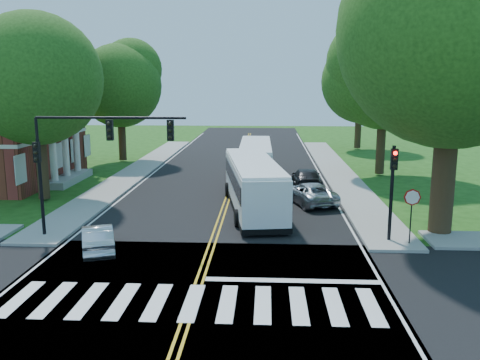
# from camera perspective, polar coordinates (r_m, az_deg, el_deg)

# --- Properties ---
(ground) EXTENTS (140.00, 140.00, 0.00)m
(ground) POSITION_cam_1_polar(r_m,az_deg,el_deg) (18.24, -5.16, -12.91)
(ground) COLOR #1A4511
(ground) RESTS_ON ground
(road) EXTENTS (14.00, 96.00, 0.01)m
(road) POSITION_cam_1_polar(r_m,az_deg,el_deg) (35.36, -1.05, -1.05)
(road) COLOR black
(road) RESTS_ON ground
(cross_road) EXTENTS (60.00, 12.00, 0.01)m
(cross_road) POSITION_cam_1_polar(r_m,az_deg,el_deg) (18.24, -5.16, -12.89)
(cross_road) COLOR black
(cross_road) RESTS_ON ground
(center_line) EXTENTS (0.36, 70.00, 0.01)m
(center_line) POSITION_cam_1_polar(r_m,az_deg,el_deg) (39.27, -0.63, 0.18)
(center_line) COLOR gold
(center_line) RESTS_ON road
(edge_line_w) EXTENTS (0.12, 70.00, 0.01)m
(edge_line_w) POSITION_cam_1_polar(r_m,az_deg,el_deg) (40.28, -10.33, 0.27)
(edge_line_w) COLOR silver
(edge_line_w) RESTS_ON road
(edge_line_e) EXTENTS (0.12, 70.00, 0.01)m
(edge_line_e) POSITION_cam_1_polar(r_m,az_deg,el_deg) (39.43, 9.28, 0.08)
(edge_line_e) COLOR silver
(edge_line_e) RESTS_ON road
(crosswalk) EXTENTS (12.60, 3.00, 0.01)m
(crosswalk) POSITION_cam_1_polar(r_m,az_deg,el_deg) (17.78, -5.39, -13.51)
(crosswalk) COLOR silver
(crosswalk) RESTS_ON road
(stop_bar) EXTENTS (6.60, 0.40, 0.01)m
(stop_bar) POSITION_cam_1_polar(r_m,az_deg,el_deg) (19.56, 5.93, -11.17)
(stop_bar) COLOR silver
(stop_bar) RESTS_ON road
(sidewalk_nw) EXTENTS (2.60, 40.00, 0.15)m
(sidewalk_nw) POSITION_cam_1_polar(r_m,az_deg,el_deg) (43.49, -11.36, 1.10)
(sidewalk_nw) COLOR gray
(sidewalk_nw) RESTS_ON ground
(sidewalk_ne) EXTENTS (2.60, 40.00, 0.15)m
(sidewalk_ne) POSITION_cam_1_polar(r_m,az_deg,el_deg) (42.53, 10.86, 0.90)
(sidewalk_ne) COLOR gray
(sidewalk_ne) RESTS_ON ground
(tree_ne_big) EXTENTS (10.80, 10.80, 14.91)m
(tree_ne_big) POSITION_cam_1_polar(r_m,az_deg,el_deg) (26.04, 22.97, 15.10)
(tree_ne_big) COLOR #372716
(tree_ne_big) RESTS_ON ground
(tree_west_near) EXTENTS (8.00, 8.00, 11.40)m
(tree_west_near) POSITION_cam_1_polar(r_m,az_deg,el_deg) (33.55, -21.97, 10.46)
(tree_west_near) COLOR #372716
(tree_west_near) RESTS_ON ground
(tree_west_far) EXTENTS (7.60, 7.60, 10.67)m
(tree_west_far) POSITION_cam_1_polar(r_m,az_deg,el_deg) (48.41, -13.34, 10.25)
(tree_west_far) COLOR #372716
(tree_west_far) RESTS_ON ground
(tree_east_mid) EXTENTS (8.40, 8.40, 11.93)m
(tree_east_mid) POSITION_cam_1_polar(r_m,az_deg,el_deg) (41.49, 15.91, 11.24)
(tree_east_mid) COLOR #372716
(tree_east_mid) RESTS_ON ground
(tree_east_far) EXTENTS (7.20, 7.20, 10.34)m
(tree_east_far) POSITION_cam_1_polar(r_m,az_deg,el_deg) (57.38, 13.31, 10.18)
(tree_east_far) COLOR #372716
(tree_east_far) RESTS_ON ground
(signal_nw) EXTENTS (7.15, 0.46, 5.66)m
(signal_nw) POSITION_cam_1_polar(r_m,az_deg,el_deg) (24.57, -16.84, 3.51)
(signal_nw) COLOR black
(signal_nw) RESTS_ON ground
(signal_ne) EXTENTS (0.30, 0.46, 4.40)m
(signal_ne) POSITION_cam_1_polar(r_m,az_deg,el_deg) (24.05, 16.75, -0.05)
(signal_ne) COLOR black
(signal_ne) RESTS_ON ground
(stop_sign) EXTENTS (0.76, 0.08, 2.53)m
(stop_sign) POSITION_cam_1_polar(r_m,az_deg,el_deg) (24.00, 18.74, -2.47)
(stop_sign) COLOR black
(stop_sign) RESTS_ON ground
(bus_lead) EXTENTS (4.09, 11.52, 2.92)m
(bus_lead) POSITION_cam_1_polar(r_m,az_deg,el_deg) (29.45, 1.49, -0.42)
(bus_lead) COLOR white
(bus_lead) RESTS_ON road
(bus_follow) EXTENTS (2.76, 10.89, 2.80)m
(bus_follow) POSITION_cam_1_polar(r_m,az_deg,el_deg) (38.63, 1.76, 2.22)
(bus_follow) COLOR white
(bus_follow) RESTS_ON road
(hatchback) EXTENTS (2.50, 3.91, 1.22)m
(hatchback) POSITION_cam_1_polar(r_m,az_deg,el_deg) (23.26, -15.70, -6.32)
(hatchback) COLOR #B7B8BE
(hatchback) RESTS_ON road
(suv) EXTENTS (3.53, 5.15, 1.31)m
(suv) POSITION_cam_1_polar(r_m,az_deg,el_deg) (31.41, 7.83, -1.45)
(suv) COLOR silver
(suv) RESTS_ON road
(dark_sedan) EXTENTS (1.99, 4.80, 1.39)m
(dark_sedan) POSITION_cam_1_polar(r_m,az_deg,el_deg) (35.86, 7.49, 0.17)
(dark_sedan) COLOR black
(dark_sedan) RESTS_ON road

